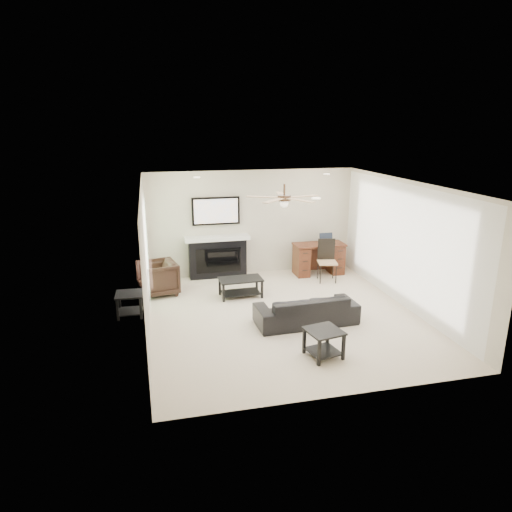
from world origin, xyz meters
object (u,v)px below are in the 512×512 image
Objects in this scene: sofa at (306,309)px; desk at (319,259)px; armchair at (158,278)px; coffee_table at (241,287)px; fireplace_unit at (217,238)px.

desk is (1.25, 2.67, 0.11)m from sofa.
armchair is 1.79m from coffee_table.
armchair is 0.65× the size of desk.
desk is (2.15, 1.07, 0.18)m from coffee_table.
desk is at bearing 24.53° from coffee_table.
fireplace_unit is at bearing 172.46° from desk.
armchair reaches higher than sofa.
fireplace_unit is (1.43, 0.84, 0.59)m from armchair.
sofa reaches higher than coffee_table.
sofa is at bearing -68.61° from fireplace_unit.
fireplace_unit is 1.57× the size of desk.
desk is (2.42, -0.32, -0.57)m from fireplace_unit.
armchair is at bearing 160.14° from coffee_table.
sofa is 2.33× the size of armchair.
armchair is 1.76m from fireplace_unit.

